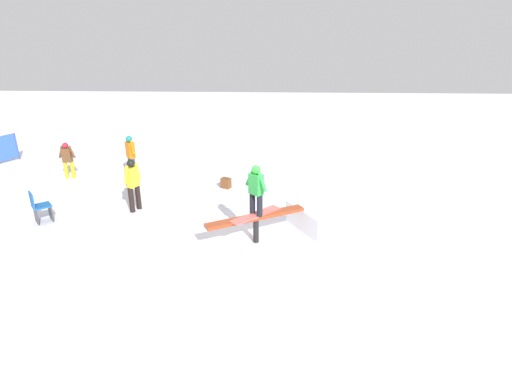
{
  "coord_description": "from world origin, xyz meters",
  "views": [
    {
      "loc": [
        -0.42,
        8.7,
        4.63
      ],
      "look_at": [
        0.0,
        0.0,
        1.31
      ],
      "focal_mm": 28.0,
      "sensor_mm": 36.0,
      "label": 1
    }
  ],
  "objects_px": {
    "backpack_on_snow": "(226,183)",
    "bystander_brown": "(67,158)",
    "bystander_yellow": "(133,182)",
    "bystander_orange": "(131,154)",
    "main_rider_on_rail": "(256,192)",
    "rail_feature": "(256,219)",
    "folding_chair": "(40,208)"
  },
  "relations": [
    {
      "from": "bystander_brown",
      "to": "folding_chair",
      "type": "xyz_separation_m",
      "value": [
        -1.02,
        3.66,
        -0.31
      ]
    },
    {
      "from": "bystander_yellow",
      "to": "bystander_orange",
      "type": "height_order",
      "value": "bystander_yellow"
    },
    {
      "from": "rail_feature",
      "to": "backpack_on_snow",
      "type": "height_order",
      "value": "rail_feature"
    },
    {
      "from": "bystander_brown",
      "to": "bystander_yellow",
      "type": "bearing_deg",
      "value": 137.19
    },
    {
      "from": "main_rider_on_rail",
      "to": "bystander_yellow",
      "type": "relative_size",
      "value": 0.82
    },
    {
      "from": "main_rider_on_rail",
      "to": "bystander_yellow",
      "type": "bearing_deg",
      "value": -71.88
    },
    {
      "from": "rail_feature",
      "to": "folding_chair",
      "type": "relative_size",
      "value": 2.68
    },
    {
      "from": "bystander_yellow",
      "to": "bystander_brown",
      "type": "bearing_deg",
      "value": -104.97
    },
    {
      "from": "rail_feature",
      "to": "bystander_orange",
      "type": "relative_size",
      "value": 1.55
    },
    {
      "from": "rail_feature",
      "to": "main_rider_on_rail",
      "type": "relative_size",
      "value": 1.88
    },
    {
      "from": "rail_feature",
      "to": "backpack_on_snow",
      "type": "xyz_separation_m",
      "value": [
        1.19,
        -3.78,
        -0.44
      ]
    },
    {
      "from": "main_rider_on_rail",
      "to": "backpack_on_snow",
      "type": "distance_m",
      "value": 4.12
    },
    {
      "from": "rail_feature",
      "to": "folding_chair",
      "type": "bearing_deg",
      "value": -37.94
    },
    {
      "from": "bystander_yellow",
      "to": "bystander_orange",
      "type": "xyz_separation_m",
      "value": [
        1.08,
        -2.92,
        -0.01
      ]
    },
    {
      "from": "bystander_brown",
      "to": "bystander_orange",
      "type": "bearing_deg",
      "value": -178.33
    },
    {
      "from": "main_rider_on_rail",
      "to": "bystander_yellow",
      "type": "xyz_separation_m",
      "value": [
        3.59,
        -1.79,
        -0.45
      ]
    },
    {
      "from": "bystander_brown",
      "to": "backpack_on_snow",
      "type": "distance_m",
      "value": 5.77
    },
    {
      "from": "backpack_on_snow",
      "to": "bystander_orange",
      "type": "bearing_deg",
      "value": 10.85
    },
    {
      "from": "backpack_on_snow",
      "to": "bystander_brown",
      "type": "bearing_deg",
      "value": 18.39
    },
    {
      "from": "backpack_on_snow",
      "to": "bystander_yellow",
      "type": "bearing_deg",
      "value": 65.54
    },
    {
      "from": "bystander_yellow",
      "to": "bystander_orange",
      "type": "distance_m",
      "value": 3.11
    },
    {
      "from": "bystander_orange",
      "to": "bystander_yellow",
      "type": "bearing_deg",
      "value": 158.07
    },
    {
      "from": "rail_feature",
      "to": "bystander_brown",
      "type": "distance_m",
      "value": 8.24
    },
    {
      "from": "bystander_yellow",
      "to": "rail_feature",
      "type": "bearing_deg",
      "value": 88.22
    },
    {
      "from": "rail_feature",
      "to": "backpack_on_snow",
      "type": "relative_size",
      "value": 6.94
    },
    {
      "from": "bystander_brown",
      "to": "backpack_on_snow",
      "type": "xyz_separation_m",
      "value": [
        -5.7,
        0.74,
        -0.56
      ]
    },
    {
      "from": "bystander_brown",
      "to": "bystander_orange",
      "type": "height_order",
      "value": "bystander_orange"
    },
    {
      "from": "rail_feature",
      "to": "bystander_brown",
      "type": "bearing_deg",
      "value": -62.83
    },
    {
      "from": "bystander_yellow",
      "to": "main_rider_on_rail",
      "type": "bearing_deg",
      "value": 88.22
    },
    {
      "from": "bystander_brown",
      "to": "folding_chair",
      "type": "relative_size",
      "value": 1.48
    },
    {
      "from": "bystander_brown",
      "to": "bystander_yellow",
      "type": "height_order",
      "value": "bystander_yellow"
    },
    {
      "from": "bystander_yellow",
      "to": "backpack_on_snow",
      "type": "bearing_deg",
      "value": 154.43
    }
  ]
}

